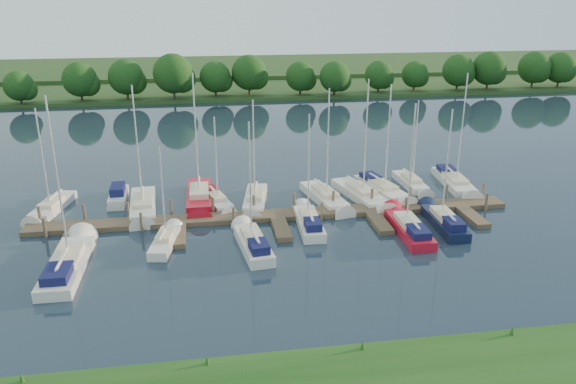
{
  "coord_description": "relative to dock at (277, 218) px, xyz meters",
  "views": [
    {
      "loc": [
        -5.76,
        -34.98,
        17.83
      ],
      "look_at": [
        1.0,
        8.0,
        2.2
      ],
      "focal_mm": 35.0,
      "sensor_mm": 36.0,
      "label": 1
    }
  ],
  "objects": [
    {
      "name": "sailboat_s_2",
      "position": [
        -2.5,
        -5.05,
        0.15
      ],
      "size": [
        2.52,
        7.59,
        9.86
      ],
      "rotation": [
        0.0,
        0.0,
        0.12
      ],
      "color": "silver",
      "rests_on": "ground"
    },
    {
      "name": "sailboat_n_7",
      "position": [
        8.29,
        3.91,
        0.08
      ],
      "size": [
        3.74,
        8.95,
        11.27
      ],
      "rotation": [
        0.0,
        0.0,
        3.37
      ],
      "color": "silver",
      "rests_on": "ground"
    },
    {
      "name": "treeline",
      "position": [
        0.92,
        54.79,
        3.94
      ],
      "size": [
        146.59,
        9.69,
        8.16
      ],
      "color": "#38281C",
      "rests_on": "ground"
    },
    {
      "name": "sailboat_s_5",
      "position": [
        13.02,
        -3.24,
        0.14
      ],
      "size": [
        2.1,
        7.58,
        9.88
      ],
      "rotation": [
        0.0,
        0.0,
        -0.05
      ],
      "color": "black",
      "rests_on": "ground"
    },
    {
      "name": "sailboat_n_3",
      "position": [
        -6.28,
        5.42,
        0.08
      ],
      "size": [
        2.26,
        9.27,
        11.93
      ],
      "rotation": [
        0.0,
        0.0,
        3.13
      ],
      "color": "#B31023",
      "rests_on": "ground"
    },
    {
      "name": "sailboat_n_2",
      "position": [
        -11.11,
        4.16,
        0.07
      ],
      "size": [
        2.63,
        8.9,
        11.15
      ],
      "rotation": [
        0.0,
        0.0,
        3.21
      ],
      "color": "silver",
      "rests_on": "ground"
    },
    {
      "name": "sailboat_s_1",
      "position": [
        -8.85,
        -3.43,
        0.08
      ],
      "size": [
        2.27,
        6.03,
        7.88
      ],
      "rotation": [
        0.0,
        0.0,
        -0.18
      ],
      "color": "silver",
      "rests_on": "ground"
    },
    {
      "name": "far_shore",
      "position": [
        0.0,
        67.69,
        0.1
      ],
      "size": [
        180.0,
        30.0,
        0.6
      ],
      "primitive_type": "cube",
      "color": "#1E3D17",
      "rests_on": "ground"
    },
    {
      "name": "sailboat_s_4",
      "position": [
        9.79,
        -3.94,
        0.13
      ],
      "size": [
        2.15,
        8.18,
        10.51
      ],
      "rotation": [
        0.0,
        0.0,
        -0.03
      ],
      "color": "#B31023",
      "rests_on": "ground"
    },
    {
      "name": "sailboat_n_8",
      "position": [
        10.69,
        5.22,
        0.11
      ],
      "size": [
        3.51,
        8.42,
        10.52
      ],
      "rotation": [
        0.0,
        0.0,
        3.37
      ],
      "color": "silver",
      "rests_on": "ground"
    },
    {
      "name": "sailboat_n_9",
      "position": [
        13.97,
        6.49,
        0.07
      ],
      "size": [
        1.78,
        6.78,
        8.75
      ],
      "rotation": [
        0.0,
        0.0,
        3.17
      ],
      "color": "silver",
      "rests_on": "ground"
    },
    {
      "name": "sailboat_s_3",
      "position": [
        2.3,
        -1.74,
        0.14
      ],
      "size": [
        1.94,
        7.29,
        9.55
      ],
      "rotation": [
        0.0,
        0.0,
        -0.04
      ],
      "color": "silver",
      "rests_on": "ground"
    },
    {
      "name": "ground",
      "position": [
        0.0,
        -7.31,
        -0.2
      ],
      "size": [
        260.0,
        260.0,
        0.0
      ],
      "primitive_type": "plane",
      "color": "#182431",
      "rests_on": "ground"
    },
    {
      "name": "sailboat_n_10",
      "position": [
        18.22,
        6.04,
        0.11
      ],
      "size": [
        2.84,
        9.02,
        11.24
      ],
      "rotation": [
        0.0,
        0.0,
        3.05
      ],
      "color": "silver",
      "rests_on": "ground"
    },
    {
      "name": "sailboat_s_0",
      "position": [
        -15.23,
        -6.25,
        0.13
      ],
      "size": [
        2.38,
        9.59,
        12.2
      ],
      "rotation": [
        0.0,
        0.0,
        -0.01
      ],
      "color": "silver",
      "rests_on": "ground"
    },
    {
      "name": "sailboat_n_5",
      "position": [
        -1.43,
        4.05,
        0.08
      ],
      "size": [
        2.84,
        7.65,
        9.77
      ],
      "rotation": [
        0.0,
        0.0,
        2.97
      ],
      "color": "silver",
      "rests_on": "ground"
    },
    {
      "name": "sailboat_n_6",
      "position": [
        4.88,
        3.72,
        0.08
      ],
      "size": [
        3.26,
        8.36,
        10.6
      ],
      "rotation": [
        0.0,
        0.0,
        3.33
      ],
      "color": "silver",
      "rests_on": "ground"
    },
    {
      "name": "dock",
      "position": [
        0.0,
        0.0,
        0.0
      ],
      "size": [
        40.0,
        6.0,
        0.4
      ],
      "color": "#4A362A",
      "rests_on": "ground"
    },
    {
      "name": "distant_hill",
      "position": [
        0.0,
        92.69,
        0.5
      ],
      "size": [
        220.0,
        40.0,
        1.4
      ],
      "primitive_type": "cube",
      "color": "#355224",
      "rests_on": "ground"
    },
    {
      "name": "mooring_pilings",
      "position": [
        0.0,
        1.13,
        0.4
      ],
      "size": [
        38.24,
        2.84,
        2.0
      ],
      "color": "#473D33",
      "rests_on": "ground"
    },
    {
      "name": "sailboat_n_4",
      "position": [
        -4.79,
        4.61,
        0.11
      ],
      "size": [
        2.95,
        6.46,
        8.26
      ],
      "rotation": [
        0.0,
        0.0,
        3.42
      ],
      "color": "silver",
      "rests_on": "ground"
    },
    {
      "name": "sailboat_n_0",
      "position": [
        -18.89,
        5.19,
        0.07
      ],
      "size": [
        2.89,
        7.37,
        9.27
      ],
      "rotation": [
        0.0,
        0.0,
        2.95
      ],
      "color": "silver",
      "rests_on": "ground"
    },
    {
      "name": "motorboat",
      "position": [
        -13.54,
        7.01,
        0.15
      ],
      "size": [
        1.64,
        5.24,
        1.66
      ],
      "rotation": [
        0.0,
        0.0,
        3.17
      ],
      "color": "silver",
      "rests_on": "ground"
    }
  ]
}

